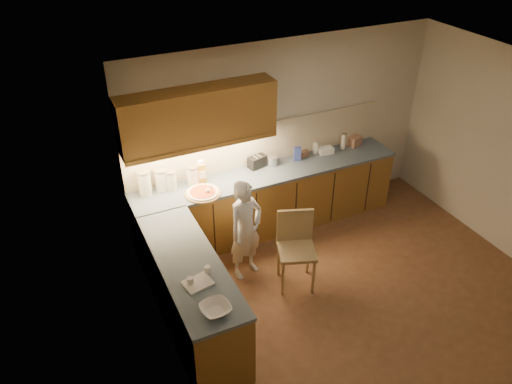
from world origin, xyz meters
The scene contains 24 objects.
room centered at (0.00, 0.00, 1.68)m, with size 4.54×4.50×2.62m.
l_counter centered at (-0.92, 1.25, 0.46)m, with size 3.77×2.62×0.92m.
backsplash centered at (-0.38, 1.99, 1.21)m, with size 3.75×0.02×0.58m, color beige.
upper_cabinets centered at (-1.27, 1.82, 1.85)m, with size 1.95×0.36×0.73m.
pizza_on_board centered at (-1.37, 1.55, 0.94)m, with size 0.46×0.46×0.18m.
child centered at (-1.06, 0.95, 0.67)m, with size 0.49×0.32×1.34m, color white.
wooden_chair centered at (-0.57, 0.57, 0.56)m, with size 0.56×0.56×0.97m.
mixing_bowl centered at (-1.95, -0.37, 0.95)m, with size 0.28×0.28×0.07m, color white.
canister_a centered at (-2.02, 1.84, 1.09)m, with size 0.17×0.17×0.34m.
canister_b centered at (-1.80, 1.87, 1.07)m, with size 0.17×0.17×0.30m.
canister_c centered at (-1.69, 1.83, 1.05)m, with size 0.14×0.14×0.27m.
canister_d centered at (-1.40, 1.84, 1.05)m, with size 0.16×0.16×0.26m.
oil_jug centered at (-1.28, 1.82, 1.07)m, with size 0.11×0.09×0.32m.
toaster centered at (-0.46, 1.89, 1.00)m, with size 0.27×0.20×0.16m.
steel_pot centered at (-0.25, 1.86, 0.99)m, with size 0.17×0.17×0.13m.
blue_box centered at (0.13, 1.82, 1.02)m, with size 0.10×0.07×0.20m, color #314295.
card_box_a centered at (0.27, 1.87, 0.96)m, with size 0.12×0.09×0.09m, color #9B7053.
white_bottle centered at (0.46, 1.89, 1.00)m, with size 0.05×0.05×0.16m, color white.
flat_pack centered at (0.60, 1.83, 0.96)m, with size 0.21×0.15×0.08m, color white.
tall_jar centered at (0.91, 1.84, 1.04)m, with size 0.08×0.08×0.24m.
card_box_b centered at (1.11, 1.86, 0.99)m, with size 0.18×0.14×0.14m, color tan.
dough_cloth centered at (-1.97, 0.05, 0.93)m, with size 0.27×0.21×0.02m, color silver.
spice_jar_a centered at (-2.04, 0.06, 0.96)m, with size 0.07×0.07×0.09m, color silver.
spice_jar_b centered at (-1.83, 0.15, 0.96)m, with size 0.06×0.06×0.09m, color white.
Camera 1 is at (-3.00, -3.48, 4.32)m, focal length 35.00 mm.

